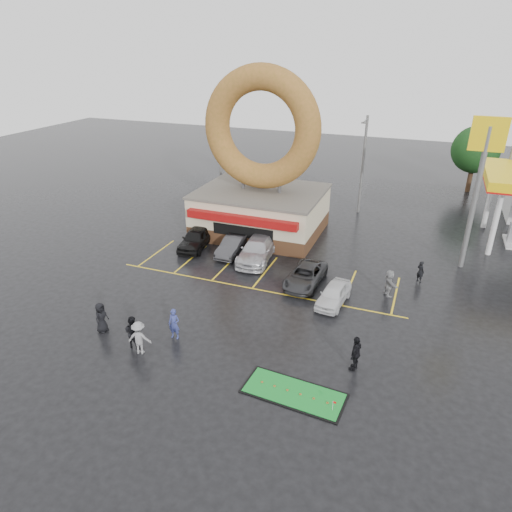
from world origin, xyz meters
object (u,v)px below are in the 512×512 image
(car_dgrey, at_px, (233,245))
(car_silver, at_px, (257,250))
(donut_shop, at_px, (261,181))
(streetlight_left, at_px, (220,153))
(person_blue, at_px, (174,324))
(shell_sign, at_px, (482,167))
(car_grey, at_px, (305,276))
(person_cameraman, at_px, (356,353))
(streetlight_mid, at_px, (363,163))
(streetlight_right, at_px, (507,173))
(car_black, at_px, (196,238))
(putting_green, at_px, (294,393))
(car_white, at_px, (334,294))
(dumpster, at_px, (214,218))

(car_dgrey, height_order, car_silver, car_silver)
(donut_shop, height_order, streetlight_left, donut_shop)
(person_blue, bearing_deg, car_dgrey, 94.89)
(shell_sign, height_order, car_grey, shell_sign)
(donut_shop, relative_size, car_silver, 2.48)
(person_cameraman, bearing_deg, car_silver, -125.41)
(streetlight_mid, height_order, streetlight_right, same)
(donut_shop, distance_m, car_silver, 6.61)
(person_cameraman, bearing_deg, car_black, -113.18)
(donut_shop, bearing_deg, car_black, -125.99)
(person_cameraman, distance_m, putting_green, 3.76)
(streetlight_left, distance_m, person_blue, 24.88)
(streetlight_left, height_order, car_silver, streetlight_left)
(car_grey, height_order, person_blue, person_blue)
(streetlight_left, xyz_separation_m, car_grey, (13.11, -14.62, -4.15))
(streetlight_right, bearing_deg, car_black, -148.39)
(streetlight_left, distance_m, putting_green, 29.89)
(streetlight_mid, bearing_deg, car_silver, -111.95)
(streetlight_mid, xyz_separation_m, car_black, (-10.61, -12.92, -4.01))
(car_silver, xyz_separation_m, person_blue, (-0.63, -11.04, 0.11))
(streetlight_right, bearing_deg, car_grey, -127.81)
(shell_sign, height_order, putting_green, shell_sign)
(streetlight_mid, bearing_deg, streetlight_right, 4.76)
(car_white, xyz_separation_m, putting_green, (0.08, -8.72, -0.59))
(streetlight_mid, xyz_separation_m, streetlight_right, (12.00, 1.00, 0.00))
(car_dgrey, relative_size, dumpster, 2.29)
(car_white, bearing_deg, putting_green, -83.14)
(putting_green, bearing_deg, car_white, 90.51)
(shell_sign, bearing_deg, person_cameraman, -109.85)
(car_grey, bearing_deg, car_dgrey, 159.91)
(car_grey, distance_m, person_cameraman, 9.01)
(streetlight_right, bearing_deg, streetlight_mid, -175.24)
(car_silver, bearing_deg, car_dgrey, 167.36)
(car_dgrey, height_order, dumpster, car_dgrey)
(streetlight_right, relative_size, car_silver, 1.65)
(donut_shop, bearing_deg, person_blue, -86.27)
(car_black, xyz_separation_m, car_dgrey, (3.23, 0.00, -0.09))
(streetlight_left, relative_size, dumpster, 5.00)
(car_white, bearing_deg, car_black, 165.98)
(person_cameraman, height_order, dumpster, person_cameraman)
(car_grey, distance_m, dumpster, 13.11)
(streetlight_right, height_order, person_blue, streetlight_right)
(streetlight_left, xyz_separation_m, car_dgrey, (6.62, -11.92, -4.10))
(streetlight_mid, bearing_deg, dumpster, -145.50)
(streetlight_mid, bearing_deg, donut_shop, -131.38)
(donut_shop, distance_m, putting_green, 20.53)
(shell_sign, bearing_deg, streetlight_right, 73.17)
(streetlight_left, xyz_separation_m, streetlight_right, (26.00, 2.00, 0.00))
(car_silver, bearing_deg, dumpster, 134.06)
(streetlight_left, bearing_deg, car_grey, -48.11)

